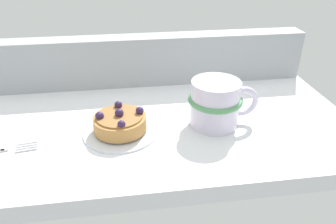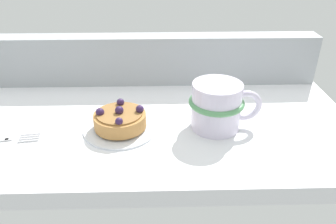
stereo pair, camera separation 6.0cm
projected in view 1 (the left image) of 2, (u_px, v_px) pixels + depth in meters
The scene contains 5 objects.
ground_plane at pixel (136, 127), 65.15cm from camera, with size 84.10×41.37×3.21cm, color white.
window_rail_back at pixel (130, 61), 77.09cm from camera, with size 82.42×5.45×11.41cm, color #9EA3A8.
dessert_plate at pixel (121, 131), 60.34cm from camera, with size 13.67×13.67×0.79cm.
raspberry_tart at pixel (120, 122), 59.40cm from camera, with size 9.60×9.60×4.11cm.
coffee_mug at pixel (216, 103), 61.01cm from camera, with size 13.55×10.20×8.85cm.
Camera 1 is at (-1.66, -55.70, 32.85)cm, focal length 35.16 mm.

